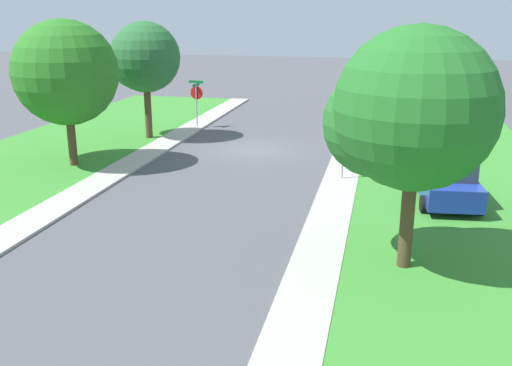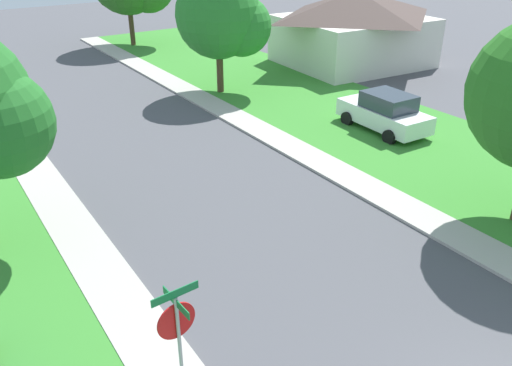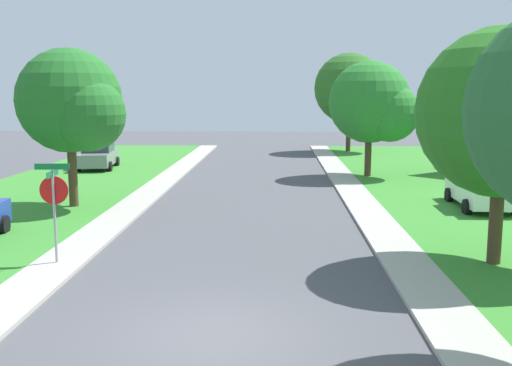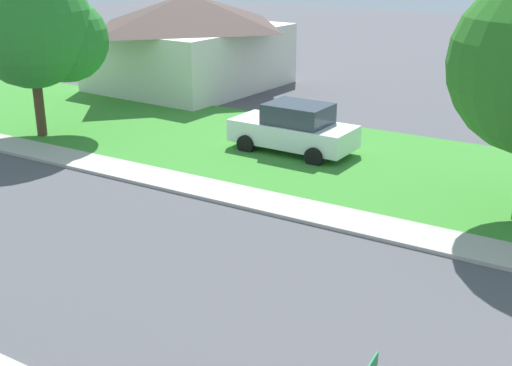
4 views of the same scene
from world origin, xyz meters
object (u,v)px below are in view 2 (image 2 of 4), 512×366
(tree_across_left, at_px, (224,18))
(car_white_far_down_street, at_px, (385,112))
(stop_sign_far_corner, at_px, (178,329))
(house_right_setback, at_px, (354,27))

(tree_across_left, bearing_deg, car_white_far_down_street, -71.87)
(stop_sign_far_corner, xyz_separation_m, car_white_far_down_street, (14.02, 8.24, -1.01))
(car_white_far_down_street, height_order, tree_across_left, tree_across_left)
(car_white_far_down_street, height_order, house_right_setback, house_right_setback)
(stop_sign_far_corner, relative_size, house_right_setback, 0.29)
(stop_sign_far_corner, height_order, house_right_setback, house_right_setback)
(car_white_far_down_street, relative_size, house_right_setback, 0.46)
(car_white_far_down_street, relative_size, tree_across_left, 0.69)
(stop_sign_far_corner, bearing_deg, car_white_far_down_street, 30.44)
(house_right_setback, bearing_deg, stop_sign_far_corner, -139.71)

